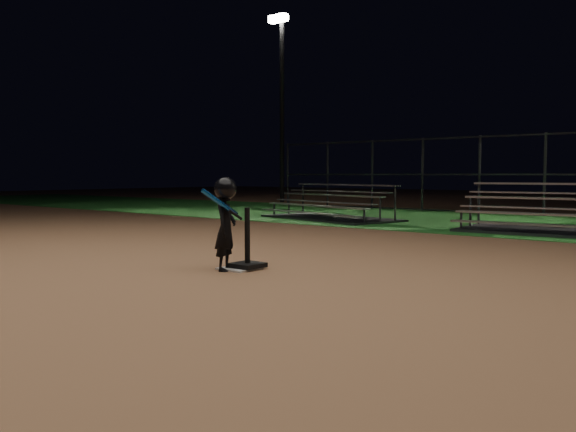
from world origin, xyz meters
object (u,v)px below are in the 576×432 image
(bleacher_left, at_px, (329,212))
(light_pole_left, at_px, (281,92))
(home_plate, at_px, (239,268))
(batting_tee, at_px, (247,256))
(child_batter, at_px, (226,221))
(bleacher_right, at_px, (568,224))

(bleacher_left, xyz_separation_m, light_pole_left, (-7.80, 7.10, 4.74))
(home_plate, bearing_deg, light_pole_left, 128.77)
(batting_tee, distance_m, child_batter, 0.56)
(bleacher_right, relative_size, light_pole_left, 0.54)
(batting_tee, xyz_separation_m, child_batter, (-0.14, -0.26, 0.47))
(home_plate, distance_m, child_batter, 0.66)
(bleacher_right, bearing_deg, child_batter, -108.82)
(home_plate, bearing_deg, batting_tee, 51.59)
(light_pole_left, bearing_deg, bleacher_right, -27.23)
(batting_tee, height_order, light_pole_left, light_pole_left)
(bleacher_left, relative_size, light_pole_left, 0.52)
(bleacher_right, bearing_deg, light_pole_left, 148.92)
(bleacher_left, height_order, light_pole_left, light_pole_left)
(child_batter, bearing_deg, light_pole_left, 13.56)
(home_plate, height_order, bleacher_right, bleacher_right)
(child_batter, height_order, bleacher_left, child_batter)
(home_plate, distance_m, batting_tee, 0.19)
(bleacher_left, bearing_deg, home_plate, -48.58)
(home_plate, bearing_deg, bleacher_right, 75.19)
(bleacher_right, bearing_deg, home_plate, -108.67)
(home_plate, relative_size, bleacher_left, 0.10)
(home_plate, distance_m, bleacher_left, 8.89)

